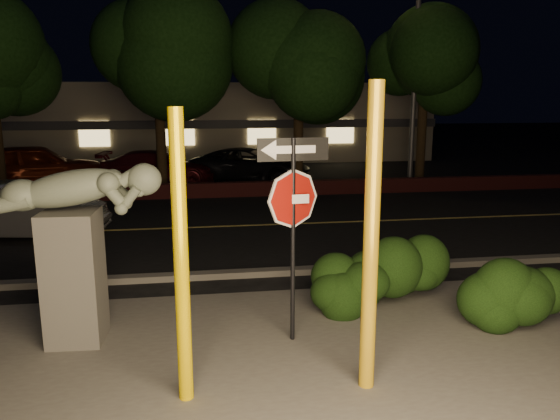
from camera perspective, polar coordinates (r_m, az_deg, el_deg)
The scene contains 23 objects.
ground at distance 17.48m, azimuth -4.49°, elevation 0.63°, with size 90.00×90.00×0.00m, color black.
patio at distance 7.10m, azimuth 2.55°, elevation -16.89°, with size 14.00×6.00×0.02m, color #4C4944.
road at distance 14.55m, azimuth -3.60°, elevation -1.66°, with size 80.00×8.00×0.01m, color black.
lane_marking at distance 14.55m, azimuth -3.60°, elevation -1.61°, with size 80.00×0.12×0.01m, color tan.
curb at distance 10.62m, azimuth -1.57°, elevation -6.55°, with size 80.00×0.25×0.12m, color #4C4944.
brick_wall at distance 18.70m, azimuth -4.80°, elevation 2.15°, with size 40.00×0.35×0.50m, color #461617.
parking_lot at distance 24.36m, azimuth -5.74°, elevation 3.85°, with size 40.00×12.00×0.01m, color black.
building at distance 32.13m, azimuth -6.60°, elevation 9.37°, with size 22.00×10.20×4.00m.
tree_far_b at distance 20.50m, azimuth -12.90°, elevation 19.05°, with size 5.20×5.20×8.41m.
tree_far_c at distance 20.36m, azimuth 2.01°, elevation 18.27°, with size 4.80×4.80×7.84m.
tree_far_d at distance 22.27m, azimuth 15.06°, elevation 16.71°, with size 4.40×4.40×7.42m.
yellow_pole_left at distance 6.06m, azimuth -10.29°, elevation -5.27°, with size 0.17×0.17×3.32m, color #FACD00.
yellow_pole_right at distance 6.27m, azimuth 9.49°, elevation -3.34°, with size 0.18×0.18×3.59m, color gold.
signpost at distance 7.36m, azimuth 1.38°, elevation 1.10°, with size 0.97×0.12×2.88m.
sculpture at distance 7.97m, azimuth -20.74°, elevation -2.43°, with size 2.36×0.77×2.53m.
hedge_center at distance 8.79m, azimuth 5.79°, elevation -7.81°, with size 1.79×0.84×0.93m, color black.
hedge_right at distance 9.37m, azimuth 11.11°, elevation -5.70°, with size 1.91×1.02×1.25m, color black.
hedge_far_right at distance 8.83m, azimuth 24.74°, elevation -8.18°, with size 1.61×1.00×1.12m, color black.
streetlight at distance 21.40m, azimuth 13.64°, elevation 17.71°, with size 1.42×0.54×9.55m.
silver_sedan at distance 14.63m, azimuth -25.60°, elevation -0.10°, with size 1.42×4.06×1.34m, color #B8B8BD.
parked_car_red at distance 22.19m, azimuth -24.17°, elevation 4.22°, with size 1.97×4.90×1.67m, color maroon.
parked_car_darkred at distance 21.86m, azimuth -12.60°, elevation 4.37°, with size 1.80×4.43×1.29m, color #450E14.
parked_car_dark at distance 21.96m, azimuth -3.14°, elevation 4.75°, with size 2.22×4.81×1.34m, color black.
Camera 1 is at (-1.24, -7.09, 3.44)m, focal length 35.00 mm.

